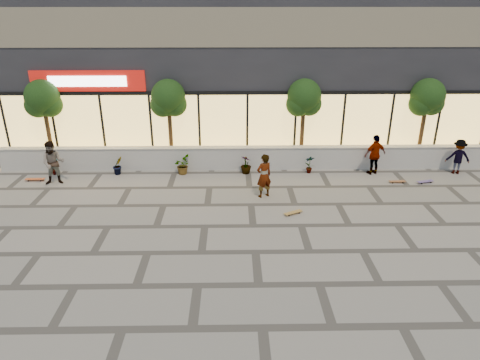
{
  "coord_description": "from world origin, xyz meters",
  "views": [
    {
      "loc": [
        -0.66,
        -11.09,
        7.0
      ],
      "look_at": [
        -0.43,
        2.56,
        1.3
      ],
      "focal_mm": 32.0,
      "sensor_mm": 36.0,
      "label": 1
    }
  ],
  "objects_px": {
    "skateboard_left": "(35,179)",
    "tree_midwest": "(168,100)",
    "skater_left": "(53,163)",
    "skater_right_near": "(375,155)",
    "skateboard_right_far": "(425,181)",
    "tree_mideast": "(304,100)",
    "skateboard_center": "(293,212)",
    "tree_west": "(43,101)",
    "tree_east": "(427,99)",
    "skater_right_far": "(458,157)",
    "skateboard_right_near": "(397,181)",
    "skater_center": "(264,176)"
  },
  "relations": [
    {
      "from": "tree_east",
      "to": "skateboard_left",
      "type": "xyz_separation_m",
      "value": [
        -17.05,
        -1.97,
        -2.9
      ]
    },
    {
      "from": "skateboard_right_far",
      "to": "tree_mideast",
      "type": "bearing_deg",
      "value": 137.81
    },
    {
      "from": "tree_east",
      "to": "skater_left",
      "type": "bearing_deg",
      "value": -171.85
    },
    {
      "from": "tree_east",
      "to": "skateboard_right_far",
      "type": "height_order",
      "value": "tree_east"
    },
    {
      "from": "tree_mideast",
      "to": "tree_west",
      "type": "bearing_deg",
      "value": 180.0
    },
    {
      "from": "tree_midwest",
      "to": "skateboard_right_far",
      "type": "xyz_separation_m",
      "value": [
        10.87,
        -2.49,
        -2.91
      ]
    },
    {
      "from": "skater_right_far",
      "to": "skateboard_right_near",
      "type": "relative_size",
      "value": 2.24
    },
    {
      "from": "skater_left",
      "to": "skater_right_near",
      "type": "xyz_separation_m",
      "value": [
        13.49,
        0.89,
        -0.03
      ]
    },
    {
      "from": "tree_mideast",
      "to": "skateboard_left",
      "type": "relative_size",
      "value": 4.87
    },
    {
      "from": "tree_midwest",
      "to": "skater_right_near",
      "type": "distance_m",
      "value": 9.33
    },
    {
      "from": "tree_west",
      "to": "skater_right_near",
      "type": "bearing_deg",
      "value": -5.52
    },
    {
      "from": "skater_left",
      "to": "skater_right_near",
      "type": "height_order",
      "value": "skater_left"
    },
    {
      "from": "skater_center",
      "to": "skater_right_far",
      "type": "xyz_separation_m",
      "value": [
        8.63,
        2.3,
        -0.09
      ]
    },
    {
      "from": "skateboard_right_far",
      "to": "tree_midwest",
      "type": "bearing_deg",
      "value": 151.97
    },
    {
      "from": "skater_left",
      "to": "tree_west",
      "type": "bearing_deg",
      "value": 102.73
    },
    {
      "from": "tree_west",
      "to": "tree_east",
      "type": "distance_m",
      "value": 17.0
    },
    {
      "from": "skater_right_near",
      "to": "skateboard_center",
      "type": "xyz_separation_m",
      "value": [
        -4.02,
        -3.83,
        -0.81
      ]
    },
    {
      "from": "tree_mideast",
      "to": "skateboard_right_far",
      "type": "distance_m",
      "value": 6.19
    },
    {
      "from": "skater_right_far",
      "to": "skateboard_center",
      "type": "relative_size",
      "value": 2.17
    },
    {
      "from": "tree_east",
      "to": "skateboard_center",
      "type": "relative_size",
      "value": 5.49
    },
    {
      "from": "tree_midwest",
      "to": "tree_east",
      "type": "height_order",
      "value": "same"
    },
    {
      "from": "skater_right_near",
      "to": "skateboard_left",
      "type": "bearing_deg",
      "value": -17.04
    },
    {
      "from": "skater_center",
      "to": "skateboard_right_far",
      "type": "distance_m",
      "value": 7.01
    },
    {
      "from": "skater_left",
      "to": "tree_midwest",
      "type": "bearing_deg",
      "value": 16.3
    },
    {
      "from": "skater_right_far",
      "to": "skateboard_right_near",
      "type": "height_order",
      "value": "skater_right_far"
    },
    {
      "from": "skater_center",
      "to": "skateboard_right_far",
      "type": "height_order",
      "value": "skater_center"
    },
    {
      "from": "tree_west",
      "to": "skateboard_right_far",
      "type": "xyz_separation_m",
      "value": [
        16.37,
        -2.49,
        -2.91
      ]
    },
    {
      "from": "skater_right_far",
      "to": "skater_right_near",
      "type": "bearing_deg",
      "value": 11.06
    },
    {
      "from": "tree_east",
      "to": "skateboard_right_near",
      "type": "distance_m",
      "value": 4.21
    },
    {
      "from": "skater_left",
      "to": "skateboard_right_far",
      "type": "xyz_separation_m",
      "value": [
        15.38,
        -0.19,
        -0.84
      ]
    },
    {
      "from": "tree_midwest",
      "to": "tree_mideast",
      "type": "xyz_separation_m",
      "value": [
        6.0,
        0.0,
        0.0
      ]
    },
    {
      "from": "tree_west",
      "to": "skater_center",
      "type": "relative_size",
      "value": 2.26
    },
    {
      "from": "skateboard_center",
      "to": "skateboard_right_far",
      "type": "distance_m",
      "value": 6.51
    },
    {
      "from": "skateboard_left",
      "to": "skateboard_center",
      "type": "bearing_deg",
      "value": -17.79
    },
    {
      "from": "tree_mideast",
      "to": "skateboard_right_far",
      "type": "bearing_deg",
      "value": -27.04
    },
    {
      "from": "tree_east",
      "to": "skater_left",
      "type": "distance_m",
      "value": 16.3
    },
    {
      "from": "skateboard_right_near",
      "to": "skateboard_right_far",
      "type": "relative_size",
      "value": 0.91
    },
    {
      "from": "skater_center",
      "to": "skateboard_right_near",
      "type": "relative_size",
      "value": 2.51
    },
    {
      "from": "skateboard_center",
      "to": "skateboard_right_far",
      "type": "relative_size",
      "value": 0.94
    },
    {
      "from": "tree_west",
      "to": "skateboard_center",
      "type": "height_order",
      "value": "tree_west"
    },
    {
      "from": "skateboard_right_far",
      "to": "tree_west",
      "type": "bearing_deg",
      "value": 156.22
    },
    {
      "from": "tree_mideast",
      "to": "skateboard_center",
      "type": "height_order",
      "value": "tree_mideast"
    },
    {
      "from": "tree_west",
      "to": "skateboard_right_far",
      "type": "distance_m",
      "value": 16.81
    },
    {
      "from": "tree_mideast",
      "to": "skateboard_right_near",
      "type": "height_order",
      "value": "tree_mideast"
    },
    {
      "from": "tree_midwest",
      "to": "skateboard_right_far",
      "type": "bearing_deg",
      "value": -12.88
    },
    {
      "from": "tree_west",
      "to": "skateboard_right_far",
      "type": "bearing_deg",
      "value": -8.63
    },
    {
      "from": "tree_midwest",
      "to": "skater_left",
      "type": "bearing_deg",
      "value": -153.04
    },
    {
      "from": "skateboard_left",
      "to": "tree_midwest",
      "type": "bearing_deg",
      "value": 18.99
    },
    {
      "from": "tree_east",
      "to": "skateboard_right_far",
      "type": "xyz_separation_m",
      "value": [
        -0.63,
        -2.49,
        -2.91
      ]
    },
    {
      "from": "skateboard_left",
      "to": "skateboard_right_near",
      "type": "distance_m",
      "value": 15.26
    }
  ]
}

